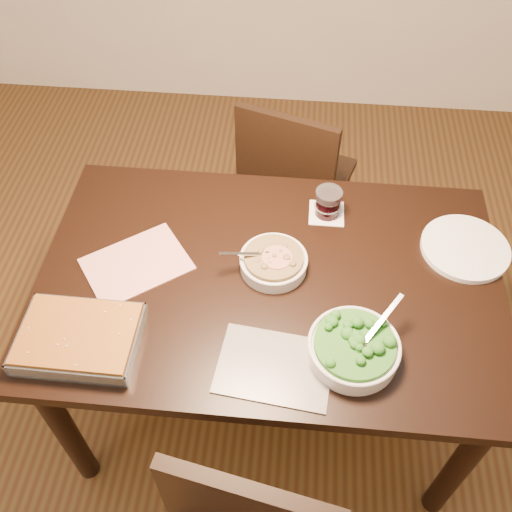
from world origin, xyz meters
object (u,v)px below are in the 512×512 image
table (269,296)px  stew_bowl (274,261)px  baking_dish (79,338)px  wine_tumbler (328,202)px  dinner_plate (465,248)px  broccoli_bowl (354,348)px  chair_far (293,178)px

table → stew_bowl: size_ratio=6.21×
table → baking_dish: (-0.50, -0.28, 0.12)m
table → stew_bowl: 0.13m
table → wine_tumbler: (0.17, 0.29, 0.15)m
dinner_plate → baking_dish: bearing=-157.9°
broccoli_bowl → dinner_plate: (0.36, 0.41, -0.02)m
baking_dish → chair_far: 1.19m
table → baking_dish: baking_dish is taller
wine_tumbler → dinner_plate: (0.43, -0.12, -0.04)m
stew_bowl → dinner_plate: bearing=12.1°
wine_tumbler → chair_far: size_ratio=0.11×
table → stew_bowl: stew_bowl is taller
dinner_plate → stew_bowl: bearing=-167.9°
stew_bowl → wine_tumbler: (0.16, 0.25, 0.02)m
broccoli_bowl → chair_far: bearing=101.5°
baking_dish → wine_tumbler: bearing=40.9°
broccoli_bowl → baking_dish: size_ratio=0.78×
stew_bowl → baking_dish: stew_bowl is taller
baking_dish → chair_far: bearing=62.6°
chair_far → broccoli_bowl: bearing=119.7°
stew_bowl → broccoli_bowl: (0.24, -0.28, 0.01)m
broccoli_bowl → baking_dish: broccoli_bowl is taller
baking_dish → table: bearing=29.8°
baking_dish → wine_tumbler: size_ratio=3.41×
broccoli_bowl → wine_tumbler: (-0.08, 0.53, 0.02)m
table → wine_tumbler: size_ratio=14.55×
table → wine_tumbler: wine_tumbler is taller
baking_dish → chair_far: chair_far is taller
stew_bowl → chair_far: bearing=87.1°
stew_bowl → broccoli_bowl: bearing=-50.2°
stew_bowl → chair_far: (0.04, 0.70, -0.30)m
table → chair_far: chair_far is taller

